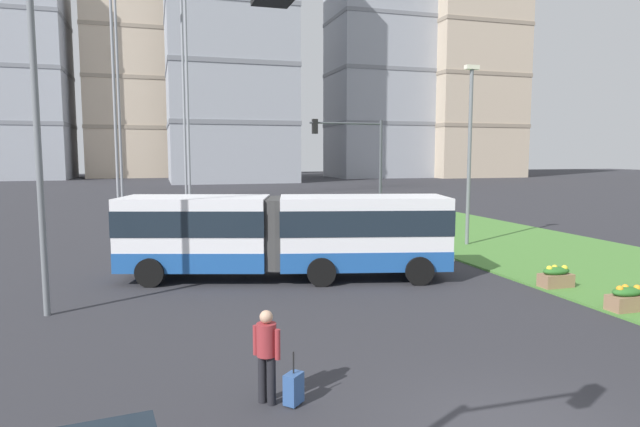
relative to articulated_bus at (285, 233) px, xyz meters
The scene contains 15 objects.
grass_median 13.01m from the articulated_bus, ahead, with size 10.00×70.00×0.08m, color #4C8438.
articulated_bus is the anchor object (origin of this frame).
pedestrian_crossing 10.11m from the articulated_bus, 105.07° to the right, with size 0.43×0.45×1.74m.
rolling_suitcase 10.27m from the articulated_bus, 102.33° to the right, with size 0.43×0.42×0.97m.
flower_planter_1 11.03m from the articulated_bus, 40.45° to the right, with size 1.10×0.56×0.74m.
flower_planter_2 9.43m from the articulated_bus, 26.82° to the right, with size 1.10×0.56×0.74m.
traffic_light_far_right 12.22m from the articulated_bus, 56.46° to the left, with size 4.31×0.28×6.44m.
streetlight_left 8.78m from the articulated_bus, 160.94° to the right, with size 0.70×0.28×9.95m.
streetlight_median 11.56m from the articulated_bus, 22.96° to the left, with size 0.70×0.28×8.77m.
apartment_tower_west 98.11m from the articulated_bus, 107.47° to the left, with size 19.45×17.17×37.66m.
apartment_tower_westcentre 99.02m from the articulated_bus, 95.48° to the left, with size 15.43×15.95×36.89m.
apartment_tower_centre 76.30m from the articulated_bus, 84.11° to the left, with size 19.87×19.32×44.81m.
apartment_tower_eastcentre 93.04m from the articulated_bus, 65.03° to the left, with size 18.73×14.53×49.67m.
apartment_tower_east 100.23m from the articulated_bus, 55.12° to the left, with size 18.67×18.62×47.97m.
transmission_pylon 37.70m from the articulated_bus, 97.81° to the left, with size 9.00×6.24×33.61m.
Camera 1 is at (-5.44, -7.05, 4.52)m, focal length 30.59 mm.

